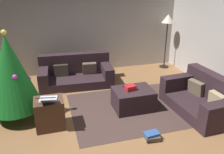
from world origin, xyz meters
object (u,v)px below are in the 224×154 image
laptop (47,99)px  tv_remote (125,87)px  couch_right (203,98)px  corner_lamp (168,23)px  couch_left (76,73)px  side_table (50,113)px  book_stack (152,136)px  christmas_tree (11,73)px  gift_box (130,88)px  ottoman (133,99)px

laptop → tv_remote: bearing=14.8°
couch_right → corner_lamp: (0.47, 2.60, 1.08)m
couch_right → tv_remote: couch_right is taller
couch_left → side_table: size_ratio=3.33×
couch_left → side_table: (-0.74, -1.88, 0.01)m
couch_left → book_stack: bearing=111.9°
laptop → couch_right: bearing=-3.6°
tv_remote → side_table: bearing=-173.8°
christmas_tree → book_stack: size_ratio=6.23×
couch_right → gift_box: size_ratio=7.53×
christmas_tree → side_table: size_ratio=3.10×
side_table → corner_lamp: 4.38m
couch_right → gift_box: 1.53m
side_table → book_stack: (1.65, -0.86, -0.22)m
ottoman → book_stack: ottoman is taller
ottoman → corner_lamp: size_ratio=0.50×
christmas_tree → couch_right: bearing=-11.9°
christmas_tree → book_stack: christmas_tree is taller
laptop → corner_lamp: (3.55, 2.40, 0.75)m
ottoman → corner_lamp: (1.83, 2.12, 1.15)m
gift_box → christmas_tree: size_ratio=0.12×
ottoman → corner_lamp: 3.03m
ottoman → gift_box: (-0.07, 0.00, 0.27)m
couch_left → gift_box: (0.90, -1.66, 0.21)m
side_table → corner_lamp: size_ratio=0.35×
couch_left → couch_right: bearing=141.0°
christmas_tree → corner_lamp: size_ratio=1.09×
corner_lamp → ottoman: bearing=-130.8°
corner_lamp → christmas_tree: bearing=-156.3°
ottoman → couch_left: bearing=120.5°
gift_box → laptop: bearing=-170.2°
tv_remote → laptop: bearing=-171.7°
couch_right → side_table: bearing=81.3°
christmas_tree → corner_lamp: bearing=23.7°
laptop → book_stack: 1.92m
couch_right → book_stack: (-1.42, -0.60, -0.22)m
ottoman → side_table: side_table is taller
christmas_tree → laptop: 0.90m
tv_remote → christmas_tree: size_ratio=0.09×
tv_remote → couch_right: bearing=-28.8°
christmas_tree → side_table: (0.62, -0.51, -0.67)m
couch_left → gift_box: 1.90m
ottoman → laptop: size_ratio=1.74×
ottoman → corner_lamp: bearing=49.2°
ottoman → tv_remote: 0.30m
tv_remote → laptop: (-1.59, -0.42, 0.18)m
gift_box → christmas_tree: 2.32m
gift_box → couch_right: bearing=-18.5°
gift_box → side_table: bearing=-172.4°
christmas_tree → tv_remote: bearing=-4.1°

